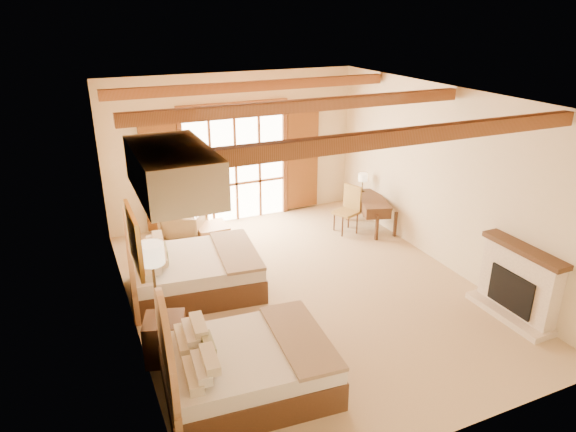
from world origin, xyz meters
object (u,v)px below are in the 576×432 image
bed_near (236,366)px  armchair (184,227)px  bed_far (186,270)px  nightstand (166,339)px  desk (371,212)px

bed_near → armchair: 4.55m
bed_near → armchair: (0.44, 4.52, -0.04)m
bed_far → armchair: bearing=83.8°
bed_near → bed_far: size_ratio=0.95×
bed_far → nightstand: size_ratio=3.62×
bed_far → armchair: size_ratio=2.80×
nightstand → armchair: (1.09, 3.50, 0.05)m
armchair → desk: bearing=-160.6°
bed_near → desk: size_ratio=1.56×
bed_far → desk: bearing=20.5°
armchair → desk: armchair is taller
desk → nightstand: bearing=-133.3°
bed_near → nightstand: (-0.65, 1.02, -0.09)m
bed_far → armchair: 1.94m
bed_far → armchair: bed_far is taller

